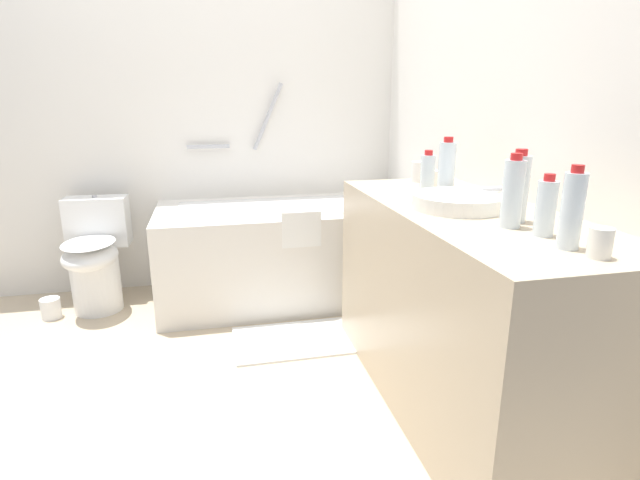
% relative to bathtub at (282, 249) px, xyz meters
% --- Properties ---
extents(ground_plane, '(3.87, 3.87, 0.00)m').
position_rel_bathtub_xyz_m(ground_plane, '(-0.59, -0.89, -0.32)').
color(ground_plane, '#C1AD8E').
extents(wall_back_tiled, '(3.27, 0.10, 2.40)m').
position_rel_bathtub_xyz_m(wall_back_tiled, '(-0.59, 0.44, 0.88)').
color(wall_back_tiled, white).
rests_on(wall_back_tiled, ground_plane).
extents(wall_right_mirror, '(0.10, 2.95, 2.40)m').
position_rel_bathtub_xyz_m(wall_right_mirror, '(0.89, -0.89, 0.88)').
color(wall_right_mirror, white).
rests_on(wall_right_mirror, ground_plane).
extents(bathtub, '(1.52, 0.78, 1.34)m').
position_rel_bathtub_xyz_m(bathtub, '(0.00, 0.00, 0.00)').
color(bathtub, silver).
rests_on(bathtub, ground_plane).
extents(toilet, '(0.37, 0.54, 0.67)m').
position_rel_bathtub_xyz_m(toilet, '(-1.12, 0.07, 0.01)').
color(toilet, white).
rests_on(toilet, ground_plane).
extents(vanity_counter, '(0.59, 1.49, 0.84)m').
position_rel_bathtub_xyz_m(vanity_counter, '(0.54, -1.31, 0.10)').
color(vanity_counter, tan).
rests_on(vanity_counter, ground_plane).
extents(sink_basin, '(0.35, 0.35, 0.06)m').
position_rel_bathtub_xyz_m(sink_basin, '(0.50, -1.30, 0.55)').
color(sink_basin, white).
rests_on(sink_basin, vanity_counter).
extents(sink_faucet, '(0.13, 0.15, 0.08)m').
position_rel_bathtub_xyz_m(sink_faucet, '(0.70, -1.30, 0.55)').
color(sink_faucet, '#B8B8BD').
rests_on(sink_faucet, vanity_counter).
extents(water_bottle_0, '(0.06, 0.06, 0.24)m').
position_rel_bathtub_xyz_m(water_bottle_0, '(0.55, -1.85, 0.63)').
color(water_bottle_0, silver).
rests_on(water_bottle_0, vanity_counter).
extents(water_bottle_1, '(0.07, 0.07, 0.25)m').
position_rel_bathtub_xyz_m(water_bottle_1, '(0.59, -1.53, 0.63)').
color(water_bottle_1, silver).
rests_on(water_bottle_1, vanity_counter).
extents(water_bottle_2, '(0.07, 0.07, 0.25)m').
position_rel_bathtub_xyz_m(water_bottle_2, '(0.56, -1.07, 0.64)').
color(water_bottle_2, silver).
rests_on(water_bottle_2, vanity_counter).
extents(water_bottle_3, '(0.06, 0.06, 0.19)m').
position_rel_bathtub_xyz_m(water_bottle_3, '(0.53, -0.95, 0.60)').
color(water_bottle_3, silver).
rests_on(water_bottle_3, vanity_counter).
extents(water_bottle_4, '(0.06, 0.06, 0.19)m').
position_rel_bathtub_xyz_m(water_bottle_4, '(0.57, -1.71, 0.61)').
color(water_bottle_4, silver).
rests_on(water_bottle_4, vanity_counter).
extents(water_bottle_5, '(0.07, 0.07, 0.24)m').
position_rel_bathtub_xyz_m(water_bottle_5, '(0.53, -1.60, 0.63)').
color(water_bottle_5, silver).
rests_on(water_bottle_5, vanity_counter).
extents(drinking_glass_0, '(0.06, 0.06, 0.08)m').
position_rel_bathtub_xyz_m(drinking_glass_0, '(0.57, -1.94, 0.56)').
color(drinking_glass_0, white).
rests_on(drinking_glass_0, vanity_counter).
extents(drinking_glass_1, '(0.07, 0.07, 0.08)m').
position_rel_bathtub_xyz_m(drinking_glass_1, '(0.60, -0.85, 0.56)').
color(drinking_glass_1, white).
rests_on(drinking_glass_1, vanity_counter).
extents(drinking_glass_2, '(0.07, 0.07, 0.10)m').
position_rel_bathtub_xyz_m(drinking_glass_2, '(0.61, -0.67, 0.57)').
color(drinking_glass_2, white).
rests_on(drinking_glass_2, vanity_counter).
extents(bath_mat, '(0.64, 0.42, 0.01)m').
position_rel_bathtub_xyz_m(bath_mat, '(-0.03, -0.64, -0.31)').
color(bath_mat, white).
rests_on(bath_mat, ground_plane).
extents(toilet_paper_roll, '(0.11, 0.11, 0.12)m').
position_rel_bathtub_xyz_m(toilet_paper_roll, '(-1.38, -0.04, -0.26)').
color(toilet_paper_roll, white).
rests_on(toilet_paper_roll, ground_plane).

